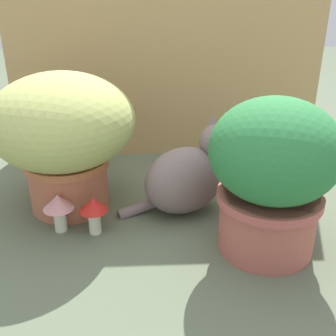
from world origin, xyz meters
The scene contains 7 objects.
ground_plane centered at (0.00, 0.00, 0.00)m, with size 6.00×6.00×0.00m, color #59644E.
cardboard_backdrop centered at (0.12, 0.52, 0.41)m, with size 1.23×0.03×0.81m, color tan.
grass_planter centered at (-0.22, 0.09, 0.26)m, with size 0.45×0.45×0.44m.
leafy_planter centered at (0.37, -0.17, 0.24)m, with size 0.34×0.34×0.44m.
cat centered at (0.17, 0.04, 0.12)m, with size 0.39×0.25×0.32m.
mushroom_ornament_pink centered at (-0.22, -0.06, 0.09)m, with size 0.09×0.09×0.12m.
mushroom_ornament_red centered at (-0.12, -0.08, 0.08)m, with size 0.09×0.09×0.12m.
Camera 1 is at (0.05, -1.15, 0.73)m, focal length 45.39 mm.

